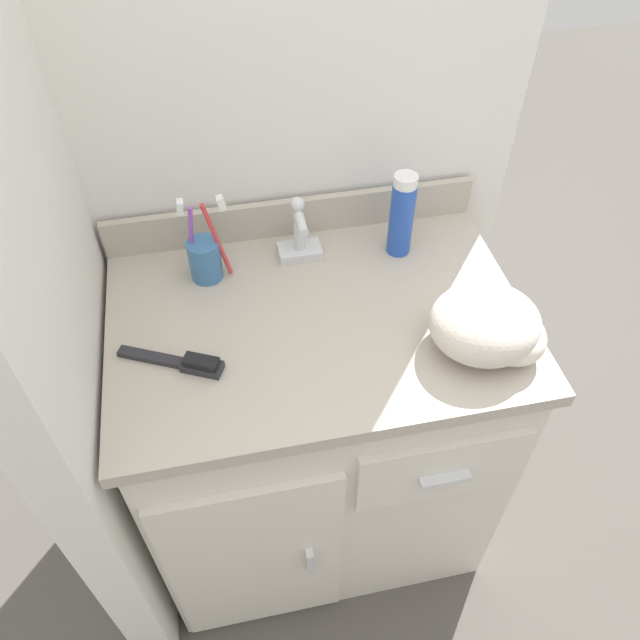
% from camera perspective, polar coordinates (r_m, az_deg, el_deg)
% --- Properties ---
extents(ground_plane, '(6.00, 6.00, 0.00)m').
position_cam_1_polar(ground_plane, '(1.89, -0.17, -17.12)').
color(ground_plane, '#4C4742').
extents(wall_back, '(0.98, 0.08, 2.20)m').
position_cam_1_polar(wall_back, '(1.29, -3.32, 19.34)').
color(wall_back, silver).
rests_on(wall_back, ground_plane).
extents(wall_left, '(0.08, 0.63, 2.20)m').
position_cam_1_polar(wall_left, '(1.05, -25.53, 7.11)').
color(wall_left, silver).
rests_on(wall_left, ground_plane).
extents(vanity, '(0.80, 0.56, 0.82)m').
position_cam_1_polar(vanity, '(1.51, -0.24, -10.04)').
color(vanity, silver).
rests_on(vanity, ground_plane).
extents(backsplash, '(0.80, 0.02, 0.09)m').
position_cam_1_polar(backsplash, '(1.37, -2.49, 9.43)').
color(backsplash, '#B2A899').
rests_on(backsplash, vanity).
extents(sink_faucet, '(0.09, 0.09, 0.14)m').
position_cam_1_polar(sink_faucet, '(1.30, -1.89, 7.56)').
color(sink_faucet, silver).
rests_on(sink_faucet, vanity).
extents(toothbrush_cup, '(0.09, 0.07, 0.19)m').
position_cam_1_polar(toothbrush_cup, '(1.27, -10.48, 5.67)').
color(toothbrush_cup, teal).
rests_on(toothbrush_cup, vanity).
extents(shaving_cream_can, '(0.05, 0.05, 0.19)m').
position_cam_1_polar(shaving_cream_can, '(1.30, 7.48, 9.47)').
color(shaving_cream_can, '#234CB2').
rests_on(shaving_cream_can, vanity).
extents(hairbrush, '(0.19, 0.11, 0.03)m').
position_cam_1_polar(hairbrush, '(1.14, -12.27, -3.80)').
color(hairbrush, '#232328').
rests_on(hairbrush, vanity).
extents(hand_towel, '(0.21, 0.18, 0.11)m').
position_cam_1_polar(hand_towel, '(1.15, 15.36, -0.57)').
color(hand_towel, beige).
rests_on(hand_towel, vanity).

